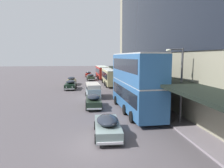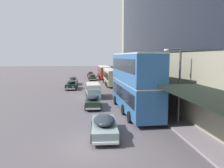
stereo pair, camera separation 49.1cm
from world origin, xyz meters
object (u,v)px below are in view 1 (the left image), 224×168
Objects in this scene: sedan_second_near at (88,74)px; sedan_lead_near at (91,77)px; pedestrian_at_kerb at (165,105)px; sedan_lead_mid at (71,85)px; sedan_oncoming_front at (93,101)px; transit_bus_kerbside_far at (110,76)px; street_lamp at (179,79)px; vw_van at (93,90)px; transit_bus_kerbside_front at (102,71)px; sedan_far_back at (71,81)px; transit_bus_kerbside_rear at (135,81)px; sedan_oncoming_rear at (107,126)px.

sedan_lead_near is (0.28, -8.99, 0.02)m from sedan_second_near.
pedestrian_at_kerb is (6.01, -42.79, 0.45)m from sedan_second_near.
sedan_lead_near is 15.00m from sedan_lead_mid.
transit_bus_kerbside_far is at bearing 77.27° from sedan_oncoming_front.
street_lamp is at bearing -80.95° from pedestrian_at_kerb.
pedestrian_at_kerb reaches higher than vw_van.
sedan_far_back is (-7.33, -11.89, -1.03)m from transit_bus_kerbside_front.
sedan_lead_mid is 23.93m from street_lamp.
transit_bus_kerbside_far is 1.72× the size of street_lamp.
sedan_far_back reaches higher than sedan_lead_mid.
transit_bus_kerbside_rear is 2.47× the size of vw_van.
sedan_oncoming_rear is 1.05× the size of vw_van.
transit_bus_kerbside_far is (0.17, 21.47, -1.42)m from transit_bus_kerbside_rear.
sedan_second_near is 37.99m from sedan_oncoming_front.
sedan_lead_mid is 6.22m from sedan_far_back.
pedestrian_at_kerb is 3.42m from street_lamp.
transit_bus_kerbside_front is 0.99× the size of transit_bus_kerbside_rear.
pedestrian_at_kerb is at bearing -60.59° from vw_van.
transit_bus_kerbside_rear reaches higher than sedan_far_back.
transit_bus_kerbside_far is 2.14× the size of sedan_lead_near.
sedan_lead_mid is at bearing 115.08° from street_lamp.
sedan_oncoming_front reaches higher than sedan_oncoming_rear.
sedan_second_near is 43.21m from pedestrian_at_kerb.
street_lamp reaches higher than sedan_oncoming_front.
vw_van is 12.63m from pedestrian_at_kerb.
transit_bus_kerbside_front is 37.54m from pedestrian_at_kerb.
transit_bus_kerbside_front is 4.94m from sedan_lead_near.
sedan_lead_near is at bearing 99.63° from pedestrian_at_kerb.
sedan_oncoming_front is at bearing 93.68° from sedan_oncoming_rear.
sedan_lead_mid is at bearing 113.63° from transit_bus_kerbside_rear.
pedestrian_at_kerb is (2.28, -2.33, -2.05)m from transit_bus_kerbside_rear.
sedan_second_near is 31.79m from vw_van.
vw_van is (3.70, -14.55, 0.31)m from sedan_far_back.
sedan_oncoming_front is (-0.68, -29.00, 0.00)m from sedan_lead_near.
pedestrian_at_kerb reaches higher than sedan_oncoming_front.
sedan_far_back is at bearing -116.81° from sedan_lead_near.
sedan_lead_near is at bearing 88.66° from sedan_oncoming_front.
street_lamp reaches higher than sedan_lead_near.
street_lamp is (2.92, -39.61, 1.99)m from transit_bus_kerbside_front.
sedan_lead_near is at bearing -130.88° from transit_bus_kerbside_front.
transit_bus_kerbside_rear is (0.29, -35.11, 1.42)m from transit_bus_kerbside_front.
transit_bus_kerbside_rear reaches higher than pedestrian_at_kerb.
sedan_lead_mid is at bearing 112.88° from vw_van.
transit_bus_kerbside_far is (0.46, -13.64, 0.00)m from transit_bus_kerbside_front.
sedan_oncoming_front is at bearing 143.21° from pedestrian_at_kerb.
sedan_second_near is 0.92× the size of vw_van.
transit_bus_kerbside_far is 8.88m from sedan_lead_mid.
sedan_oncoming_front is at bearing -91.93° from vw_van.
vw_van is at bearing 119.41° from pedestrian_at_kerb.
transit_bus_kerbside_front reaches higher than sedan_oncoming_rear.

